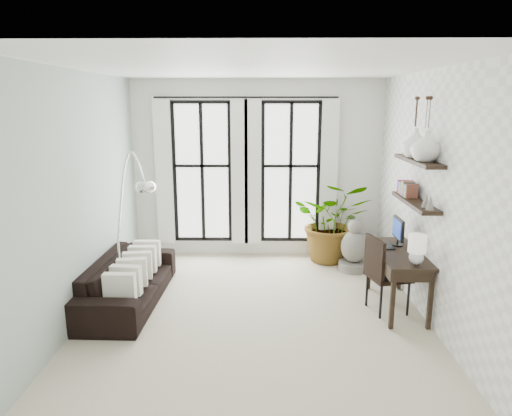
{
  "coord_description": "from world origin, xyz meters",
  "views": [
    {
      "loc": [
        0.1,
        -5.71,
        2.78
      ],
      "look_at": [
        0.01,
        0.3,
        1.39
      ],
      "focal_mm": 32.0,
      "sensor_mm": 36.0,
      "label": 1
    }
  ],
  "objects_px": {
    "desk_chair": "(382,270)",
    "arc_lamp": "(132,201)",
    "plant": "(332,221)",
    "sofa": "(129,281)",
    "buddha": "(354,249)",
    "desk": "(399,257)"
  },
  "relations": [
    {
      "from": "desk_chair",
      "to": "arc_lamp",
      "type": "xyz_separation_m",
      "value": [
        -3.39,
        0.26,
        0.87
      ]
    },
    {
      "from": "desk",
      "to": "desk_chair",
      "type": "relative_size",
      "value": 1.31
    },
    {
      "from": "sofa",
      "to": "plant",
      "type": "relative_size",
      "value": 1.51
    },
    {
      "from": "sofa",
      "to": "buddha",
      "type": "xyz_separation_m",
      "value": [
        3.44,
        1.33,
        0.05
      ]
    },
    {
      "from": "plant",
      "to": "desk",
      "type": "relative_size",
      "value": 1.06
    },
    {
      "from": "desk_chair",
      "to": "arc_lamp",
      "type": "relative_size",
      "value": 0.49
    },
    {
      "from": "plant",
      "to": "buddha",
      "type": "height_order",
      "value": "plant"
    },
    {
      "from": "desk_chair",
      "to": "arc_lamp",
      "type": "height_order",
      "value": "arc_lamp"
    },
    {
      "from": "arc_lamp",
      "to": "buddha",
      "type": "height_order",
      "value": "arc_lamp"
    },
    {
      "from": "sofa",
      "to": "plant",
      "type": "distance_m",
      "value": 3.66
    },
    {
      "from": "plant",
      "to": "arc_lamp",
      "type": "bearing_deg",
      "value": -149.06
    },
    {
      "from": "sofa",
      "to": "buddha",
      "type": "bearing_deg",
      "value": -67.59
    },
    {
      "from": "arc_lamp",
      "to": "buddha",
      "type": "bearing_deg",
      "value": 21.52
    },
    {
      "from": "plant",
      "to": "buddha",
      "type": "relative_size",
      "value": 1.64
    },
    {
      "from": "plant",
      "to": "sofa",
      "type": "bearing_deg",
      "value": -149.82
    },
    {
      "from": "desk",
      "to": "arc_lamp",
      "type": "distance_m",
      "value": 3.71
    },
    {
      "from": "desk",
      "to": "buddha",
      "type": "height_order",
      "value": "desk"
    },
    {
      "from": "plant",
      "to": "arc_lamp",
      "type": "distance_m",
      "value": 3.6
    },
    {
      "from": "buddha",
      "to": "sofa",
      "type": "bearing_deg",
      "value": -158.96
    },
    {
      "from": "desk_chair",
      "to": "arc_lamp",
      "type": "bearing_deg",
      "value": 161.7
    },
    {
      "from": "sofa",
      "to": "desk",
      "type": "distance_m",
      "value": 3.77
    },
    {
      "from": "plant",
      "to": "arc_lamp",
      "type": "relative_size",
      "value": 0.68
    }
  ]
}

